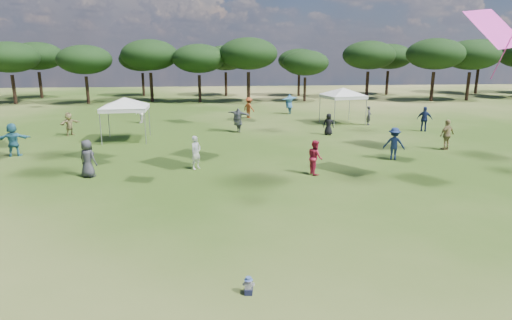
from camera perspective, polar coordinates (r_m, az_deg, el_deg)
The scene contains 5 objects.
tree_line at distance 54.97m, azimuth -2.24°, elevation 13.71°, with size 108.78×17.63×7.77m.
tent_left at distance 29.90m, azimuth -17.14°, elevation 7.74°, with size 5.96×5.96×3.20m.
tent_right at distance 36.48m, azimuth 11.56°, elevation 9.23°, with size 5.96×5.96×3.28m.
toddler at distance 10.92m, azimuth -0.99°, elevation -16.46°, with size 0.32×0.35×0.45m.
festival_crowd at distance 31.14m, azimuth -1.60°, elevation 5.11°, with size 28.75×22.72×1.92m.
Camera 1 is at (-1.06, -7.46, 5.74)m, focal length 30.00 mm.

